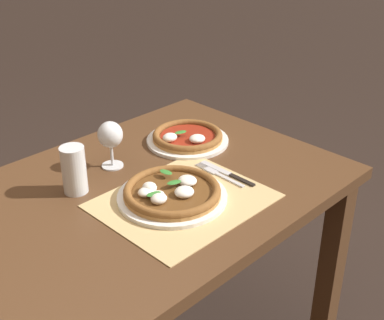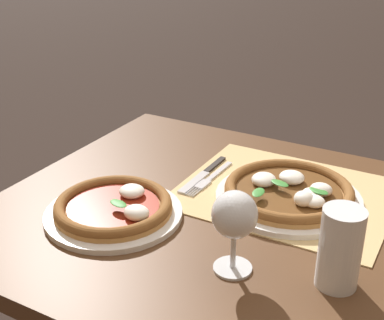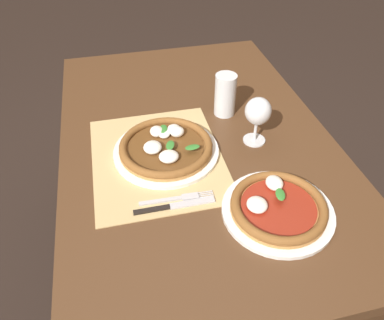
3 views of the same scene
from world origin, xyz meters
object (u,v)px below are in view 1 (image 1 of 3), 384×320
at_px(pizza_far, 187,137).
at_px(wine_glass, 110,137).
at_px(knife, 227,173).
at_px(pint_glass, 74,171).
at_px(pizza_near, 172,193).
at_px(fork, 219,175).

height_order(pizza_far, wine_glass, wine_glass).
bearing_deg(wine_glass, pizza_far, -9.01).
height_order(pizza_far, knife, pizza_far).
relative_size(pint_glass, knife, 0.67).
height_order(pizza_near, pint_glass, pint_glass).
xyz_separation_m(pizza_near, fork, (0.20, -0.01, -0.02)).
height_order(pizza_far, pint_glass, pint_glass).
distance_m(wine_glass, knife, 0.38).
xyz_separation_m(pizza_near, pizza_far, (0.30, 0.24, -0.00)).
relative_size(pizza_near, pint_glass, 2.20).
height_order(pizza_far, fork, pizza_far).
bearing_deg(pint_glass, pizza_near, -54.36).
relative_size(pizza_far, wine_glass, 1.86).
height_order(wine_glass, fork, wine_glass).
bearing_deg(pizza_near, pizza_far, 38.44).
xyz_separation_m(pizza_far, pint_glass, (-0.46, -0.00, 0.05)).
bearing_deg(fork, pizza_far, 67.44).
xyz_separation_m(pizza_near, wine_glass, (0.00, 0.28, 0.08)).
relative_size(pint_glass, fork, 0.72).
height_order(pizza_near, fork, pizza_near).
height_order(pint_glass, fork, pint_glass).
bearing_deg(pizza_far, pizza_near, -141.56).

